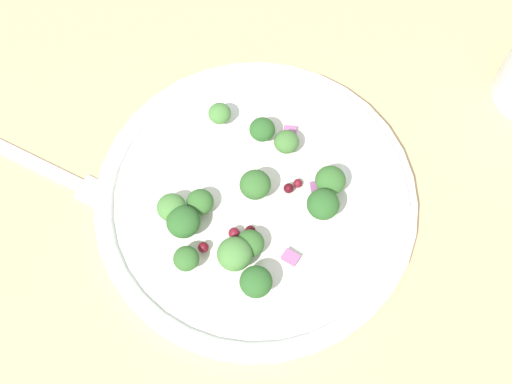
{
  "coord_description": "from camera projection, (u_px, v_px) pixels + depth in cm",
  "views": [
    {
      "loc": [
        -11.63,
        22.46,
        56.24
      ],
      "look_at": [
        -1.92,
        1.74,
        2.7
      ],
      "focal_mm": 49.24,
      "sensor_mm": 36.0,
      "label": 1
    }
  ],
  "objects": [
    {
      "name": "ground_plane",
      "position": [
        245.0,
        184.0,
        0.63
      ],
      "size": [
        180.0,
        180.0,
        2.0
      ],
      "primitive_type": "cube",
      "color": "tan"
    },
    {
      "name": "plate",
      "position": [
        256.0,
        200.0,
        0.6
      ],
      "size": [
        27.48,
        27.48,
        1.7
      ],
      "color": "white",
      "rests_on": "ground_plane"
    },
    {
      "name": "dressing_pool",
      "position": [
        256.0,
        198.0,
        0.6
      ],
      "size": [
        15.94,
        15.94,
        0.2
      ],
      "primitive_type": "cylinder",
      "color": "white",
      "rests_on": "plate"
    },
    {
      "name": "broccoli_floret_0",
      "position": [
        183.0,
        222.0,
        0.57
      ],
      "size": [
        2.76,
        2.76,
        2.8
      ],
      "color": "#8EB77A",
      "rests_on": "plate"
    },
    {
      "name": "broccoli_floret_1",
      "position": [
        265.0,
        131.0,
        0.6
      ],
      "size": [
        2.22,
        2.22,
        2.25
      ],
      "color": "#8EB77A",
      "rests_on": "plate"
    },
    {
      "name": "broccoli_floret_2",
      "position": [
        200.0,
        202.0,
        0.58
      ],
      "size": [
        2.26,
        2.26,
        2.28
      ],
      "color": "#8EB77A",
      "rests_on": "plate"
    },
    {
      "name": "broccoli_floret_3",
      "position": [
        323.0,
        205.0,
        0.57
      ],
      "size": [
        2.68,
        2.68,
        2.71
      ],
      "color": "#ADD18E",
      "rests_on": "plate"
    },
    {
      "name": "broccoli_floret_4",
      "position": [
        256.0,
        282.0,
        0.54
      ],
      "size": [
        2.59,
        2.59,
        2.62
      ],
      "color": "#9EC684",
      "rests_on": "plate"
    },
    {
      "name": "broccoli_floret_5",
      "position": [
        255.0,
        185.0,
        0.58
      ],
      "size": [
        2.61,
        2.61,
        2.64
      ],
      "color": "#8EB77A",
      "rests_on": "plate"
    },
    {
      "name": "broccoli_floret_6",
      "position": [
        250.0,
        244.0,
        0.56
      ],
      "size": [
        2.3,
        2.3,
        2.33
      ],
      "color": "#8EB77A",
      "rests_on": "plate"
    },
    {
      "name": "broccoli_floret_7",
      "position": [
        330.0,
        181.0,
        0.58
      ],
      "size": [
        2.57,
        2.57,
        2.61
      ],
      "color": "#9EC684",
      "rests_on": "plate"
    },
    {
      "name": "broccoli_floret_8",
      "position": [
        235.0,
        254.0,
        0.56
      ],
      "size": [
        2.82,
        2.82,
        2.86
      ],
      "color": "#ADD18E",
      "rests_on": "plate"
    },
    {
      "name": "broccoli_floret_9",
      "position": [
        172.0,
        208.0,
        0.57
      ],
      "size": [
        2.43,
        2.43,
        2.46
      ],
      "color": "#9EC684",
      "rests_on": "plate"
    },
    {
      "name": "broccoli_floret_10",
      "position": [
        286.0,
        142.0,
        0.6
      ],
      "size": [
        2.14,
        2.14,
        2.17
      ],
      "color": "#8EB77A",
      "rests_on": "plate"
    },
    {
      "name": "broccoli_floret_11",
      "position": [
        220.0,
        114.0,
        0.61
      ],
      "size": [
        1.99,
        1.99,
        2.01
      ],
      "color": "#8EB77A",
      "rests_on": "plate"
    },
    {
      "name": "broccoli_floret_12",
      "position": [
        186.0,
        259.0,
        0.56
      ],
      "size": [
        2.09,
        2.09,
        2.12
      ],
      "color": "#9EC684",
      "rests_on": "plate"
    },
    {
      "name": "cranberry_0",
      "position": [
        205.0,
        248.0,
        0.57
      ],
      "size": [
        0.9,
        0.9,
        0.9
      ],
      "primitive_type": "sphere",
      "color": "maroon",
      "rests_on": "plate"
    },
    {
      "name": "cranberry_1",
      "position": [
        234.0,
        233.0,
        0.57
      ],
      "size": [
        0.95,
        0.95,
        0.95
      ],
      "primitive_type": "sphere",
      "color": "maroon",
      "rests_on": "plate"
    },
    {
      "name": "cranberry_2",
      "position": [
        298.0,
        183.0,
        0.6
      ],
      "size": [
        0.78,
        0.78,
        0.78
      ],
      "primitive_type": "sphere",
      "color": "maroon",
      "rests_on": "plate"
    },
    {
      "name": "cranberry_3",
      "position": [
        289.0,
        188.0,
        0.59
      ],
      "size": [
        0.87,
        0.87,
        0.87
      ],
      "primitive_type": "sphere",
      "color": "#4C0A14",
      "rests_on": "plate"
    },
    {
      "name": "cranberry_4",
      "position": [
        250.0,
        231.0,
        0.58
      ],
      "size": [
        0.92,
        0.92,
        0.92
      ],
      "primitive_type": "sphere",
      "color": "#4C0A14",
      "rests_on": "plate"
    },
    {
      "name": "onion_bit_0",
      "position": [
        290.0,
        133.0,
        0.62
      ],
      "size": [
        1.47,
        1.54,
        0.46
      ],
      "primitive_type": "cube",
      "rotation": [
        0.0,
        0.0,
        0.36
      ],
      "color": "#A35B93",
      "rests_on": "plate"
    },
    {
      "name": "onion_bit_1",
      "position": [
        291.0,
        257.0,
        0.57
      ],
      "size": [
        1.45,
        1.18,
        0.41
      ],
      "primitive_type": "cube",
      "rotation": [
        0.0,
        0.0,
        2.99
      ],
      "color": "#A35B93",
      "rests_on": "plate"
    },
    {
      "name": "onion_bit_2",
      "position": [
        316.0,
        187.0,
        0.6
      ],
      "size": [
        1.29,
        1.29,
        0.31
      ],
      "primitive_type": "cube",
      "rotation": [
        0.0,
        0.0,
        0.56
      ],
      "color": "#934C84",
      "rests_on": "plate"
    },
    {
      "name": "fork",
      "position": [
        38.0,
        165.0,
        0.62
      ],
      "size": [
        18.65,
        2.51,
        0.5
      ],
      "color": "silver",
      "rests_on": "ground_plane"
    }
  ]
}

